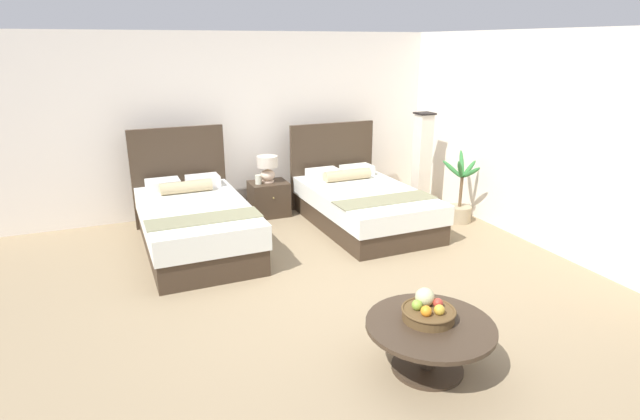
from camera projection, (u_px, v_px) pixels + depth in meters
The scene contains 12 objects.
ground_plane at pixel (334, 288), 5.31m from camera, with size 9.34×9.63×0.02m, color #96805F.
wall_back at pixel (253, 123), 7.56m from camera, with size 9.34×0.12×2.57m, color white.
wall_side_right at pixel (534, 139), 6.30m from camera, with size 0.12×5.23×2.57m, color white.
bed_near_window at pixel (195, 222), 6.21m from camera, with size 1.28×2.20×1.35m.
bed_near_corner at pixel (362, 204), 7.05m from camera, with size 1.38×2.21×1.28m.
nightstand at pixel (269, 199), 7.44m from camera, with size 0.54×0.47×0.50m.
table_lamp at pixel (268, 167), 7.31m from camera, with size 0.30×0.30×0.38m.
vase at pixel (258, 180), 7.25m from camera, with size 0.09×0.09×0.13m.
coffee_table at pixel (430, 335), 3.88m from camera, with size 0.98×0.98×0.40m.
fruit_bowl at pixel (428, 311), 3.89m from camera, with size 0.42×0.42×0.22m.
floor_lamp_corner at pixel (422, 160), 7.72m from camera, with size 0.25×0.25×1.44m.
potted_palm at pixel (460, 204), 7.17m from camera, with size 0.50×0.54×1.00m.
Camera 1 is at (-1.96, -4.37, 2.42)m, focal length 28.65 mm.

